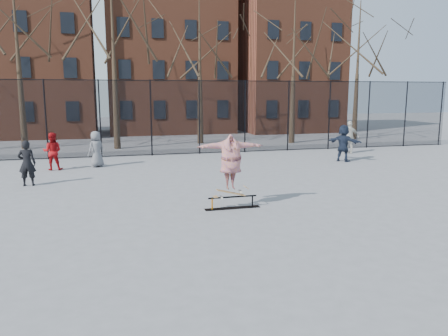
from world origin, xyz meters
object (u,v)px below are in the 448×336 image
object	(u,v)px
skate_rail	(233,204)
bystander_black	(27,163)
bystander_red	(52,151)
bystander_navy	(344,143)
skater	(231,166)
skateboard	(231,194)
bystander_grey	(96,149)
bystander_white	(350,137)

from	to	relation	value
skate_rail	bystander_black	bearing A→B (deg)	142.32
bystander_red	bystander_navy	xyz separation A→B (m)	(13.48, -1.10, 0.08)
bystander_black	skater	bearing A→B (deg)	144.41
bystander_black	bystander_navy	distance (m)	14.14
skateboard	bystander_red	distance (m)	9.98
skateboard	bystander_black	world-z (taller)	bystander_black
bystander_grey	bystander_black	world-z (taller)	bystander_black
skate_rail	bystander_navy	distance (m)	10.40
skateboard	bystander_white	bearing A→B (deg)	44.94
skateboard	bystander_red	bearing A→B (deg)	125.48
skater	bystander_red	distance (m)	9.98
bystander_black	bystander_white	world-z (taller)	bystander_white
skateboard	bystander_navy	xyz separation A→B (m)	(7.70, 7.02, 0.48)
skate_rail	bystander_black	xyz separation A→B (m)	(-6.34, 4.90, 0.69)
skater	skate_rail	bearing A→B (deg)	0.44
skateboard	skater	world-z (taller)	skater
skateboard	bystander_grey	bearing A→B (deg)	115.11
skateboard	skater	size ratio (longest dim) A/B	0.47
bystander_white	bystander_navy	size ratio (longest dim) A/B	0.99
skater	bystander_grey	distance (m)	9.34
skater	bystander_grey	world-z (taller)	skater
bystander_navy	skater	bearing A→B (deg)	94.30
skateboard	bystander_grey	xyz separation A→B (m)	(-3.96, 8.44, 0.40)
skate_rail	bystander_black	world-z (taller)	bystander_black
bystander_black	skateboard	bearing A→B (deg)	144.41
bystander_grey	bystander_black	size ratio (longest dim) A/B	0.98
bystander_black	bystander_white	size ratio (longest dim) A/B	0.93
bystander_grey	bystander_black	xyz separation A→B (m)	(-2.33, -3.55, 0.02)
skate_rail	skater	distance (m)	1.14
skater	bystander_navy	size ratio (longest dim) A/B	1.09
skate_rail	bystander_red	bearing A→B (deg)	125.74
skate_rail	bystander_navy	xyz separation A→B (m)	(7.64, 7.02, 0.76)
bystander_red	bystander_navy	bearing A→B (deg)	-179.41
bystander_grey	skateboard	bearing A→B (deg)	79.42
bystander_grey	bystander_navy	bearing A→B (deg)	137.33
bystander_grey	bystander_red	xyz separation A→B (m)	(-1.83, -0.33, 0.00)
skater	bystander_red	world-z (taller)	skater
skate_rail	bystander_white	size ratio (longest dim) A/B	0.93
bystander_black	bystander_white	bearing A→B (deg)	-161.53
skateboard	bystander_white	world-z (taller)	bystander_white
skateboard	bystander_red	size ratio (longest dim) A/B	0.57
bystander_grey	bystander_red	size ratio (longest dim) A/B	1.00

